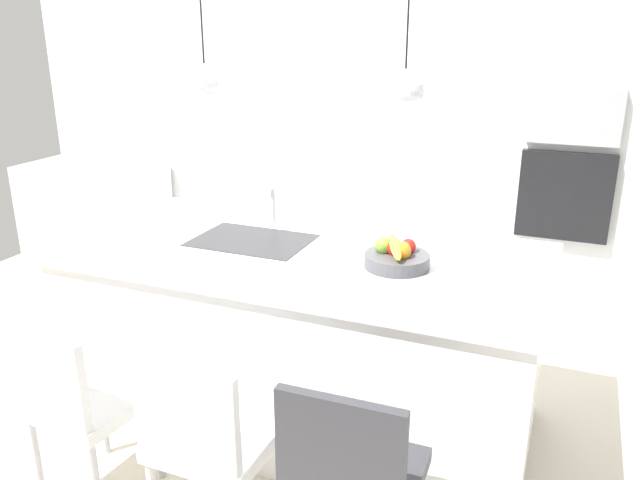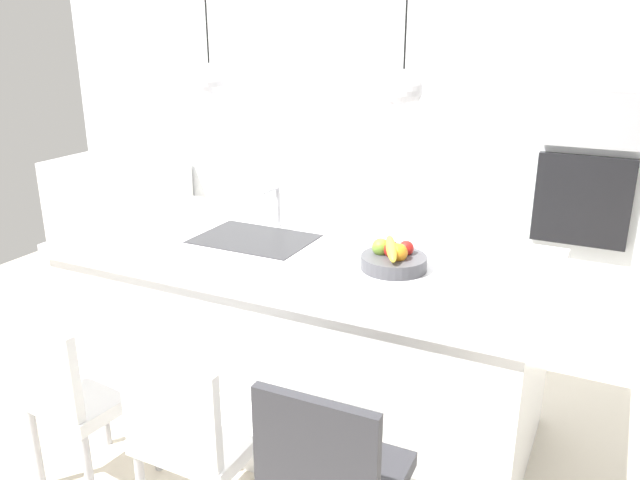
# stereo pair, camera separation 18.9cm
# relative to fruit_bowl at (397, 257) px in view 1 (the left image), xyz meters

# --- Properties ---
(floor) EXTENTS (6.60, 6.60, 0.00)m
(floor) POSITION_rel_fruit_bowl_xyz_m (-0.49, 0.08, -0.97)
(floor) COLOR beige
(floor) RESTS_ON ground
(back_wall) EXTENTS (6.00, 0.10, 2.60)m
(back_wall) POSITION_rel_fruit_bowl_xyz_m (-0.49, 1.73, 0.33)
(back_wall) COLOR white
(back_wall) RESTS_ON ground
(kitchen_island) EXTENTS (2.30, 1.07, 0.93)m
(kitchen_island) POSITION_rel_fruit_bowl_xyz_m (-0.49, 0.08, -0.51)
(kitchen_island) COLOR white
(kitchen_island) RESTS_ON ground
(sink_basin) EXTENTS (0.56, 0.40, 0.02)m
(sink_basin) POSITION_rel_fruit_bowl_xyz_m (-0.75, 0.08, -0.05)
(sink_basin) COLOR #2D2D30
(sink_basin) RESTS_ON kitchen_island
(faucet) EXTENTS (0.02, 0.17, 0.22)m
(faucet) POSITION_rel_fruit_bowl_xyz_m (-0.75, 0.29, 0.10)
(faucet) COLOR silver
(faucet) RESTS_ON kitchen_island
(fruit_bowl) EXTENTS (0.28, 0.28, 0.16)m
(fruit_bowl) POSITION_rel_fruit_bowl_xyz_m (0.00, 0.00, 0.00)
(fruit_bowl) COLOR #4C4C51
(fruit_bowl) RESTS_ON kitchen_island
(side_counter) EXTENTS (1.10, 0.60, 0.87)m
(side_counter) POSITION_rel_fruit_bowl_xyz_m (-2.89, 1.36, -0.54)
(side_counter) COLOR white
(side_counter) RESTS_ON ground
(microwave) EXTENTS (0.54, 0.08, 0.34)m
(microwave) POSITION_rel_fruit_bowl_xyz_m (0.63, 1.66, 0.43)
(microwave) COLOR #9E9EA3
(microwave) RESTS_ON back_wall
(oven) EXTENTS (0.56, 0.08, 0.56)m
(oven) POSITION_rel_fruit_bowl_xyz_m (0.63, 1.66, -0.07)
(oven) COLOR black
(oven) RESTS_ON back_wall
(chair_near) EXTENTS (0.45, 0.46, 0.84)m
(chair_near) POSITION_rel_fruit_bowl_xyz_m (-1.08, -0.81, -0.50)
(chair_near) COLOR silver
(chair_near) RESTS_ON ground
(chair_middle) EXTENTS (0.43, 0.43, 0.84)m
(chair_middle) POSITION_rel_fruit_bowl_xyz_m (-0.47, -0.82, -0.50)
(chair_middle) COLOR white
(chair_middle) RESTS_ON ground
(chair_far) EXTENTS (0.46, 0.43, 0.85)m
(chair_far) POSITION_rel_fruit_bowl_xyz_m (0.09, -0.82, -0.49)
(chair_far) COLOR #333338
(chair_far) RESTS_ON ground
(pendant_light_left) EXTENTS (0.16, 0.16, 0.76)m
(pendant_light_left) POSITION_rel_fruit_bowl_xyz_m (-0.97, 0.08, 0.71)
(pendant_light_left) COLOR silver
(pendant_light_right) EXTENTS (0.16, 0.16, 0.76)m
(pendant_light_right) POSITION_rel_fruit_bowl_xyz_m (-0.01, 0.08, 0.71)
(pendant_light_right) COLOR silver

